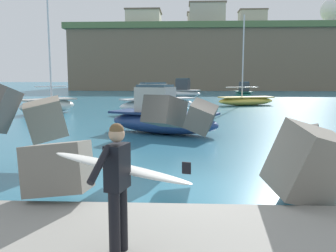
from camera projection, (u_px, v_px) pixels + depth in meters
ground_plane at (186, 187)px, 8.53m from camera, size 400.00×400.00×0.00m
breakwater_jetty at (16, 132)px, 9.16m from camera, size 31.63×6.21×2.86m
surfer_with_board at (119, 176)px, 4.78m from camera, size 2.11×1.39×1.78m
boat_near_left at (158, 103)px, 26.42m from camera, size 6.09×4.74×2.26m
boat_mid_left at (180, 91)px, 47.27m from camera, size 6.00×3.69×2.50m
boat_mid_centre at (246, 100)px, 33.46m from camera, size 5.79×3.39×8.27m
boat_mid_right at (162, 118)px, 16.65m from camera, size 5.74×3.95×2.27m
boat_far_left at (48, 105)px, 25.96m from camera, size 4.12×4.51×8.42m
boat_far_right at (243, 93)px, 45.52m from camera, size 2.08×4.48×2.10m
mooring_buoy_outer at (37, 106)px, 30.55m from camera, size 0.44×0.44×0.44m
headland_bluff at (241, 61)px, 88.84m from camera, size 76.39×41.02×13.36m
radar_dome at (334, 14)px, 85.33m from camera, size 6.25×6.25×8.42m
station_building_west at (252, 22)px, 89.11m from camera, size 6.87×4.93×5.93m
station_building_central at (202, 23)px, 87.85m from camera, size 7.29×5.28×4.95m
station_building_east at (207, 17)px, 80.61m from camera, size 8.25×5.52×5.84m
station_building_annex at (144, 20)px, 80.66m from camera, size 7.83×7.63×4.19m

